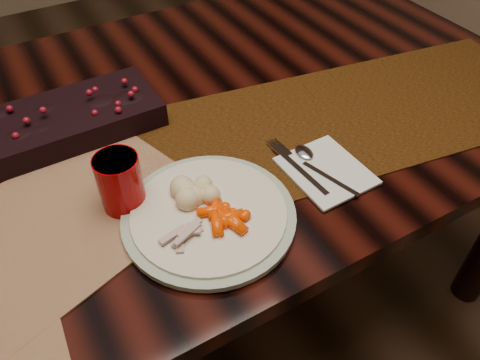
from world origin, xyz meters
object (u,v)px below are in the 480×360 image
placemat_main (68,216)px  baby_carrots (232,210)px  turkey_shreds (184,235)px  napkin (326,171)px  red_cup (120,182)px  dinner_plate (209,215)px  centerpiece (73,115)px  dining_table (179,230)px  mashed_potatoes (194,189)px

placemat_main → baby_carrots: 0.29m
turkey_shreds → napkin: (0.30, 0.02, -0.02)m
turkey_shreds → red_cup: size_ratio=0.63×
dinner_plate → baby_carrots: bearing=-36.4°
placemat_main → red_cup: size_ratio=4.18×
placemat_main → dinner_plate: 0.25m
centerpiece → dining_table: bearing=-18.0°
mashed_potatoes → placemat_main: bearing=158.0°
placemat_main → napkin: size_ratio=2.74×
placemat_main → mashed_potatoes: 0.22m
dining_table → mashed_potatoes: 0.49m
dinner_plate → red_cup: 0.16m
centerpiece → placemat_main: bearing=-109.6°
dinner_plate → red_cup: bearing=137.3°
dining_table → napkin: 0.53m
baby_carrots → mashed_potatoes: (-0.04, 0.07, 0.01)m
centerpiece → placemat_main: 0.25m
mashed_potatoes → napkin: bearing=-11.6°
baby_carrots → napkin: baby_carrots is taller
dining_table → turkey_shreds: size_ratio=27.24×
placemat_main → centerpiece: bearing=52.3°
placemat_main → turkey_shreds: (0.15, -0.16, 0.02)m
mashed_potatoes → turkey_shreds: bearing=-126.7°
dinner_plate → red_cup: size_ratio=2.86×
baby_carrots → napkin: size_ratio=0.62×
baby_carrots → turkey_shreds: (-0.09, -0.01, -0.00)m
mashed_potatoes → centerpiece: bearing=111.2°
baby_carrots → dinner_plate: bearing=143.6°
placemat_main → dinner_plate: size_ratio=1.46×
placemat_main → turkey_shreds: turkey_shreds is taller
placemat_main → turkey_shreds: bearing=-64.3°
dining_table → placemat_main: size_ratio=4.13×
dinner_plate → red_cup: red_cup is taller
baby_carrots → turkey_shreds: size_ratio=1.50×
placemat_main → napkin: (0.45, -0.13, 0.00)m
dinner_plate → napkin: (0.24, -0.01, -0.01)m
dining_table → mashed_potatoes: size_ratio=24.03×
centerpiece → baby_carrots: size_ratio=3.46×
turkey_shreds → placemat_main: bearing=133.9°
turkey_shreds → centerpiece: bearing=99.8°
baby_carrots → placemat_main: bearing=148.2°
centerpiece → napkin: centerpiece is taller
dinner_plate → red_cup: (-0.11, 0.10, 0.04)m
baby_carrots → turkey_shreds: bearing=-175.9°
dinner_plate → turkey_shreds: bearing=-152.9°
baby_carrots → mashed_potatoes: size_ratio=1.32×
placemat_main → baby_carrots: size_ratio=4.40×
turkey_shreds → baby_carrots: bearing=4.1°
dining_table → mashed_potatoes: (-0.05, -0.26, 0.41)m
mashed_potatoes → dining_table: bearing=79.4°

